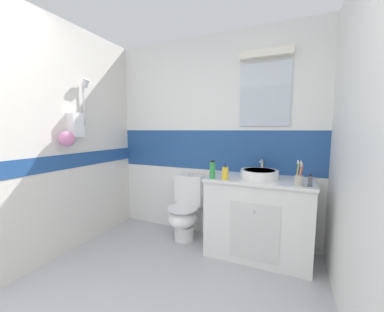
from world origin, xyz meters
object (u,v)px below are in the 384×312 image
sink_basin (259,174)px  toothbrush_cup (299,179)px  soap_dispenser (225,173)px  perfume_flask_small (310,181)px  shampoo_bottle_tall (212,170)px  toilet (185,210)px

sink_basin → toothbrush_cup: size_ratio=1.86×
soap_dispenser → perfume_flask_small: (0.78, 0.01, -0.01)m
soap_dispenser → shampoo_bottle_tall: size_ratio=0.88×
toothbrush_cup → shampoo_bottle_tall: (-0.82, -0.02, 0.03)m
sink_basin → shampoo_bottle_tall: bearing=-155.0°
toothbrush_cup → perfume_flask_small: toothbrush_cup is taller
perfume_flask_small → shampoo_bottle_tall: size_ratio=0.61×
sink_basin → perfume_flask_small: (0.46, -0.21, 0.01)m
perfume_flask_small → soap_dispenser: bearing=-179.5°
sink_basin → soap_dispenser: bearing=-145.6°
sink_basin → toilet: (-0.88, 0.02, -0.53)m
perfume_flask_small → toilet: bearing=170.3°
soap_dispenser → sink_basin: bearing=34.4°
toothbrush_cup → perfume_flask_small: 0.09m
toilet → shampoo_bottle_tall: 0.75m
shampoo_bottle_tall → toothbrush_cup: bearing=1.1°
toothbrush_cup → sink_basin: bearing=152.3°
toilet → shampoo_bottle_tall: shampoo_bottle_tall is taller
soap_dispenser → perfume_flask_small: bearing=0.5°
toilet → sink_basin: bearing=-1.3°
toothbrush_cup → soap_dispenser: bearing=-178.4°
sink_basin → perfume_flask_small: bearing=-24.2°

